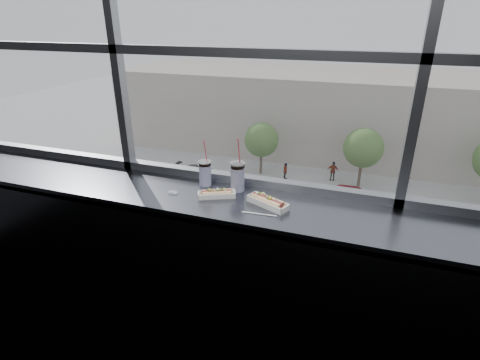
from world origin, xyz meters
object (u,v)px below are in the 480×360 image
(wrapper, at_px, (173,192))
(soda_cup_left, at_px, (205,172))
(tree_left, at_px, (261,140))
(tree_center, at_px, (363,148))
(car_near_a, at_px, (148,217))
(pedestrian_a, at_px, (285,170))
(pedestrian_b, at_px, (333,169))
(soda_cup_right, at_px, (238,175))
(hotdog_tray_right, at_px, (268,202))
(car_far_a, at_px, (202,173))
(car_far_b, at_px, (354,194))
(car_near_b, at_px, (240,234))
(car_near_c, at_px, (316,248))
(hotdog_tray_left, at_px, (217,194))
(loose_straw, at_px, (259,214))
(car_near_d, at_px, (457,273))

(wrapper, bearing_deg, soda_cup_left, 53.45)
(tree_left, height_order, tree_center, tree_center)
(soda_cup_left, height_order, car_near_a, soda_cup_left)
(wrapper, distance_m, pedestrian_a, 30.23)
(pedestrian_b, bearing_deg, soda_cup_left, -87.60)
(soda_cup_left, xyz_separation_m, pedestrian_b, (-1.20, 28.69, -11.14))
(soda_cup_left, distance_m, pedestrian_a, 30.10)
(soda_cup_right, bearing_deg, wrapper, -153.89)
(hotdog_tray_right, distance_m, car_far_a, 29.26)
(car_far_b, relative_size, car_near_b, 1.04)
(car_near_c, distance_m, pedestrian_b, 12.59)
(car_near_a, distance_m, tree_left, 12.89)
(hotdog_tray_left, height_order, car_near_a, hotdog_tray_left)
(hotdog_tray_right, xyz_separation_m, tree_left, (-8.02, 28.28, -8.91))
(car_near_c, height_order, pedestrian_b, car_near_c)
(wrapper, distance_m, car_near_a, 22.84)
(soda_cup_left, distance_m, car_near_a, 22.82)
(soda_cup_left, relative_size, pedestrian_a, 0.19)
(wrapper, bearing_deg, tree_left, 104.58)
(wrapper, bearing_deg, hotdog_tray_left, 8.93)
(hotdog_tray_left, height_order, soda_cup_right, soda_cup_right)
(soda_cup_right, xyz_separation_m, car_near_a, (-11.97, 16.12, -11.12))
(soda_cup_right, bearing_deg, hotdog_tray_right, -30.98)
(car_near_a, height_order, tree_center, tree_center)
(soda_cup_left, relative_size, wrapper, 4.01)
(hotdog_tray_left, distance_m, tree_left, 30.61)
(hotdog_tray_right, distance_m, car_near_c, 19.71)
(pedestrian_b, xyz_separation_m, tree_center, (2.24, -0.58, 2.35))
(car_far_b, height_order, car_near_b, car_far_b)
(car_near_c, height_order, car_far_b, car_far_b)
(car_near_b, bearing_deg, car_far_a, 37.59)
(car_far_b, relative_size, pedestrian_a, 3.52)
(hotdog_tray_left, relative_size, pedestrian_a, 0.14)
(loose_straw, xyz_separation_m, car_far_b, (0.34, 24.41, -10.97))
(loose_straw, height_order, tree_left, loose_straw)
(soda_cup_right, distance_m, loose_straw, 0.39)
(car_near_d, bearing_deg, soda_cup_right, 161.80)
(hotdog_tray_left, xyz_separation_m, hotdog_tray_right, (0.35, -0.01, 0.00))
(soda_cup_right, relative_size, car_far_b, 0.06)
(hotdog_tray_right, distance_m, car_near_a, 23.16)
(hotdog_tray_left, relative_size, tree_left, 0.05)
(wrapper, xyz_separation_m, pedestrian_a, (-4.96, 27.65, -11.16))
(car_far_b, bearing_deg, car_near_c, 168.06)
(tree_center, bearing_deg, car_far_b, -93.12)
(car_near_a, bearing_deg, car_near_c, -90.16)
(pedestrian_b, xyz_separation_m, pedestrian_a, (-3.91, -1.24, -0.11))
(hotdog_tray_right, xyz_separation_m, car_far_b, (0.32, 24.28, -11.00))
(tree_left, bearing_deg, car_far_a, -135.12)
(car_near_a, bearing_deg, loose_straw, -143.50)
(wrapper, height_order, car_near_c, wrapper)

